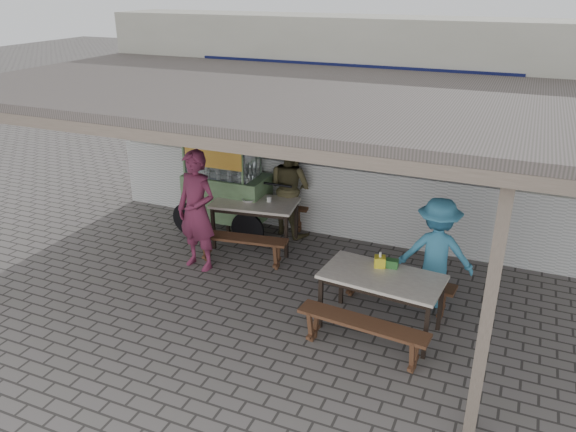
% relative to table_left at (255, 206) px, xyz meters
% --- Properties ---
extents(ground, '(60.00, 60.00, 0.00)m').
position_rel_table_left_xyz_m(ground, '(1.38, -2.10, -0.67)').
color(ground, '#5E5955').
rests_on(ground, ground).
extents(back_wall, '(9.00, 1.28, 3.50)m').
position_rel_table_left_xyz_m(back_wall, '(1.38, 1.48, 1.05)').
color(back_wall, '#B8B4A5').
rests_on(back_wall, ground).
extents(warung_roof, '(9.00, 4.21, 2.81)m').
position_rel_table_left_xyz_m(warung_roof, '(1.40, -1.20, 2.04)').
color(warung_roof, '#554B49').
rests_on(warung_roof, ground).
extents(table_left, '(1.42, 0.94, 0.75)m').
position_rel_table_left_xyz_m(table_left, '(0.00, 0.00, 0.00)').
color(table_left, silver).
rests_on(table_left, ground).
extents(bench_left_street, '(1.45, 0.48, 0.45)m').
position_rel_table_left_xyz_m(bench_left_street, '(0.10, -0.70, -0.34)').
color(bench_left_street, brown).
rests_on(bench_left_street, ground).
extents(bench_left_wall, '(1.45, 0.48, 0.45)m').
position_rel_table_left_xyz_m(bench_left_wall, '(-0.10, 0.70, -0.34)').
color(bench_left_wall, brown).
rests_on(bench_left_wall, ground).
extents(table_right, '(1.50, 0.90, 0.75)m').
position_rel_table_left_xyz_m(table_right, '(2.48, -1.56, 0.00)').
color(table_right, silver).
rests_on(table_right, ground).
extents(bench_right_street, '(1.55, 0.42, 0.45)m').
position_rel_table_left_xyz_m(bench_right_street, '(2.43, -2.16, -0.33)').
color(bench_right_street, brown).
rests_on(bench_right_street, ground).
extents(bench_right_wall, '(1.55, 0.42, 0.45)m').
position_rel_table_left_xyz_m(bench_right_wall, '(2.53, -0.96, -0.33)').
color(bench_right_wall, brown).
rests_on(bench_right_wall, ground).
extents(vendor_cart, '(2.01, 0.80, 1.60)m').
position_rel_table_left_xyz_m(vendor_cart, '(-0.69, 0.29, 0.20)').
color(vendor_cart, '#78A76F').
rests_on(vendor_cart, ground).
extents(patron_street_side, '(0.72, 0.53, 1.81)m').
position_rel_table_left_xyz_m(patron_street_side, '(-0.44, -1.02, 0.24)').
color(patron_street_side, maroon).
rests_on(patron_street_side, ground).
extents(patron_wall_side, '(0.96, 0.86, 1.64)m').
position_rel_table_left_xyz_m(patron_wall_side, '(0.33, 0.65, 0.15)').
color(patron_wall_side, brown).
rests_on(patron_wall_side, ground).
extents(patron_right_table, '(1.04, 0.69, 1.51)m').
position_rel_table_left_xyz_m(patron_right_table, '(2.97, -0.71, 0.08)').
color(patron_right_table, '#3E91BB').
rests_on(patron_right_table, ground).
extents(tissue_box, '(0.17, 0.17, 0.13)m').
position_rel_table_left_xyz_m(tissue_box, '(2.39, -1.35, 0.14)').
color(tissue_box, yellow).
rests_on(tissue_box, table_right).
extents(donation_box, '(0.16, 0.11, 0.10)m').
position_rel_table_left_xyz_m(donation_box, '(2.53, -1.32, 0.13)').
color(donation_box, '#316C30').
rests_on(donation_box, table_right).
extents(condiment_jar, '(0.08, 0.08, 0.09)m').
position_rel_table_left_xyz_m(condiment_jar, '(0.20, 0.10, 0.12)').
color(condiment_jar, silver).
rests_on(condiment_jar, table_left).
extents(condiment_bowl, '(0.27, 0.27, 0.05)m').
position_rel_table_left_xyz_m(condiment_bowl, '(-0.10, -0.03, 0.10)').
color(condiment_bowl, white).
rests_on(condiment_bowl, table_left).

